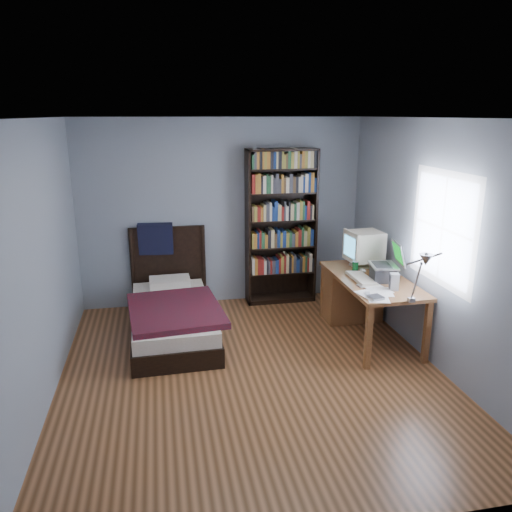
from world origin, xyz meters
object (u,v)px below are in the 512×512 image
laptop (385,270)px  desk_lamp (424,264)px  desk (356,292)px  bookshelf (281,227)px  speaker (394,282)px  bed (172,312)px  keyboard (362,279)px  soda_can (355,267)px  crt_monitor (364,247)px

laptop → desk_lamp: size_ratio=0.69×
laptop → desk_lamp: desk_lamp is taller
desk → bookshelf: bearing=127.3°
speaker → laptop: bearing=99.3°
desk → desk_lamp: (-0.05, -1.57, 0.83)m
desk → desk_lamp: desk_lamp is taller
desk_lamp → speaker: desk_lamp is taller
speaker → bed: size_ratio=0.09×
laptop → speaker: 0.33m
keyboard → bed: 2.26m
soda_can → crt_monitor: bearing=46.9°
speaker → crt_monitor: bearing=105.6°
crt_monitor → bed: size_ratio=0.22×
crt_monitor → soda_can: bearing=-133.1°
keyboard → speaker: speaker is taller
crt_monitor → laptop: bearing=-87.0°
speaker → bed: bearing=173.1°
soda_can → speaker: bearing=-76.1°
desk_lamp → speaker: bearing=81.5°
bed → bookshelf: bearing=27.5°
crt_monitor → bookshelf: size_ratio=0.21×
desk → speaker: (0.06, -0.83, 0.41)m
desk_lamp → keyboard: (-0.10, 1.11, -0.49)m
bookshelf → desk_lamp: bearing=-74.9°
desk → laptop: (0.10, -0.51, 0.44)m
desk_lamp → keyboard: size_ratio=1.28×
laptop → bed: 2.52m
laptop → soda_can: bearing=120.7°
bed → laptop: bearing=-15.9°
desk → keyboard: (-0.14, -0.46, 0.33)m
desk → crt_monitor: (0.07, 0.02, 0.57)m
desk_lamp → crt_monitor: bearing=85.6°
desk_lamp → soda_can: size_ratio=4.94×
desk → desk_lamp: size_ratio=2.41×
desk_lamp → bed: 2.98m
crt_monitor → bed: (-2.33, 0.14, -0.72)m
keyboard → speaker: (0.21, -0.37, 0.07)m
desk_lamp → bookshelf: (-0.68, 2.53, -0.18)m
soda_can → bed: (-2.16, 0.33, -0.53)m
laptop → desk_lamp: (-0.15, -1.06, 0.39)m
laptop → bookshelf: 1.70m
laptop → soda_can: (-0.21, 0.35, -0.06)m
desk → crt_monitor: size_ratio=3.39×
desk_lamp → bookshelf: bookshelf is taller
desk → bed: size_ratio=0.75×
crt_monitor → desk_lamp: 1.62m
desk → crt_monitor: crt_monitor is taller
desk_lamp → bookshelf: size_ratio=0.30×
desk → speaker: 0.93m
bed → speaker: bearing=-23.2°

